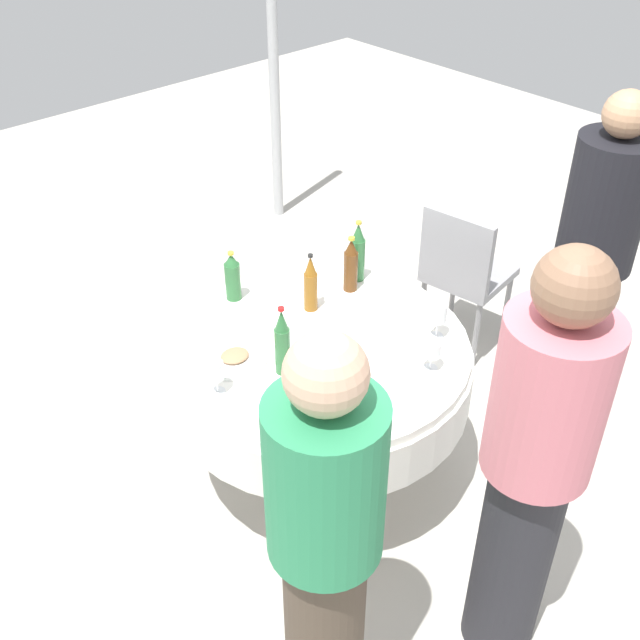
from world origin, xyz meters
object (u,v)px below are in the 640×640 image
dining_table (320,371)px  wine_glass_near (438,314)px  wine_glass_right (330,354)px  plate_outer (235,358)px  wine_glass_rear (432,350)px  bottle_green_right (358,253)px  bottle_amber_front (311,284)px  person_left (325,543)px  person_far (591,264)px  chair_near (463,269)px  plate_north (319,339)px  wine_glass_east (216,372)px  person_front (533,468)px  bottle_green_left (233,277)px  bottle_brown_east (351,266)px  bottle_green_far (282,343)px

dining_table → wine_glass_near: 0.55m
wine_glass_right → plate_outer: wine_glass_right is taller
wine_glass_rear → bottle_green_right: bearing=69.5°
bottle_amber_front → person_left: person_left is taller
person_far → chair_near: bearing=-157.6°
plate_north → person_left: bearing=-131.4°
wine_glass_east → person_front: (0.42, -1.10, 0.05)m
dining_table → bottle_green_left: 0.57m
wine_glass_right → person_front: size_ratio=0.08×
bottle_green_left → wine_glass_near: bottle_green_left is taller
bottle_green_left → wine_glass_near: (0.45, -0.80, 0.00)m
plate_outer → person_left: 1.03m
plate_outer → person_far: person_far is taller
bottle_amber_front → person_far: person_far is taller
dining_table → person_left: person_left is taller
person_far → chair_near: person_far is taller
dining_table → plate_north: plate_north is taller
person_front → chair_near: (1.26, 1.25, -0.37)m
wine_glass_right → bottle_brown_east: bearing=38.2°
person_front → plate_north: bearing=-90.5°
bottle_amber_front → chair_near: size_ratio=0.32×
bottle_green_far → person_front: 1.04m
bottle_amber_front → wine_glass_rear: size_ratio=2.10×
bottle_amber_front → wine_glass_right: (-0.24, -0.38, -0.03)m
wine_glass_east → plate_north: bearing=-2.2°
plate_north → person_far: size_ratio=0.16×
bottle_brown_east → wine_glass_east: size_ratio=1.89×
dining_table → bottle_green_far: bottle_green_far is taller
plate_outer → dining_table: bearing=-23.5°
person_far → dining_table: bearing=-90.0°
plate_outer → chair_near: (1.52, 0.04, -0.23)m
bottle_green_far → bottle_brown_east: bottle_green_far is taller
bottle_brown_east → chair_near: bottle_brown_east is taller
bottle_amber_front → plate_north: bearing=-123.0°
bottle_green_right → chair_near: bearing=-5.3°
dining_table → plate_outer: bearing=156.5°
person_far → chair_near: 0.78m
bottle_green_right → wine_glass_right: size_ratio=2.17×
bottle_green_far → bottle_green_right: 0.74m
bottle_green_far → person_far: bearing=-18.7°
wine_glass_near → bottle_green_far: bearing=157.7°
wine_glass_east → plate_outer: (0.16, 0.11, -0.09)m
wine_glass_right → person_far: (1.27, -0.34, 0.03)m
wine_glass_rear → chair_near: bearing=31.5°
dining_table → person_left: size_ratio=0.81×
wine_glass_right → person_front: bearing=-87.8°
dining_table → bottle_green_left: bearing=96.8°
dining_table → person_far: (1.17, -0.51, 0.28)m
chair_near → bottle_brown_east: bearing=-100.5°
bottle_green_far → wine_glass_east: bottle_green_far is taller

